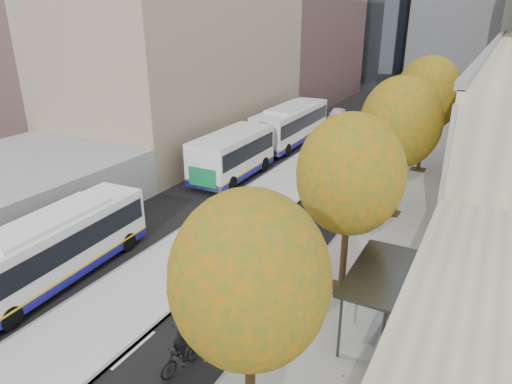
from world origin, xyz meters
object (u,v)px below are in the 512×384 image
Objects in this scene: bus_shelter at (383,283)px; bus_far at (269,135)px; cyclist at (181,349)px; distant_car at (337,115)px.

bus_shelter is 0.23× the size of bus_far.
bus_far is at bearing 120.95° from cyclist.
bus_shelter reaches higher than distant_car.
bus_far is (-13.55, 17.98, -0.42)m from bus_shelter.
bus_far is at bearing -101.51° from distant_car.
bus_shelter is 35.52m from distant_car.
bus_shelter is 1.08× the size of distant_car.
bus_shelter is at bearing 53.99° from cyclist.
cyclist is 38.72m from distant_car.
bus_far reaches higher than distant_car.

